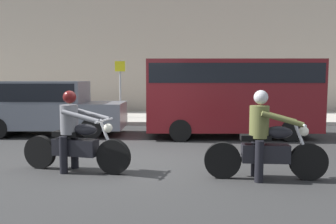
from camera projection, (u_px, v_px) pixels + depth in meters
ground_plane at (131, 161)px, 7.61m from camera, size 80.00×80.00×0.00m
sidewalk_slab at (151, 118)px, 15.57m from camera, size 40.00×4.40×0.14m
motorcycle_with_rider_gray at (75, 139)px, 6.69m from camera, size 2.21×0.86×1.56m
motorcycle_with_rider_olive at (265, 143)px, 6.15m from camera, size 2.16×0.70×1.59m
parked_sedan_slate_gray at (50, 107)px, 11.10m from camera, size 4.54×1.82×1.72m
parked_van_maroon at (231, 93)px, 10.70m from camera, size 5.10×1.96×2.36m
street_sign_post at (120, 83)px, 15.01m from camera, size 0.44×0.08×2.45m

